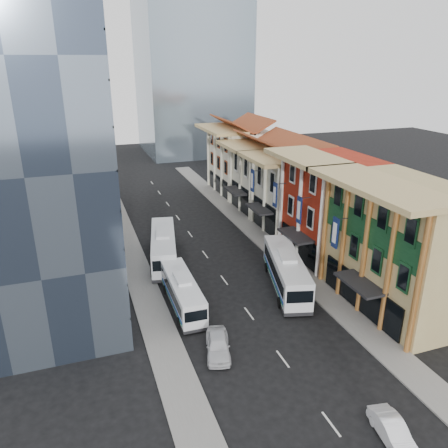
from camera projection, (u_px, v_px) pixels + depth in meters
name	position (u px, v px, depth m)	size (l,w,h in m)	color
ground	(289.00, 367.00, 33.69)	(200.00, 200.00, 0.00)	black
sidewalk_right	(269.00, 245.00, 55.72)	(3.00, 90.00, 0.15)	slate
sidewalk_left	(135.00, 264.00, 50.45)	(3.00, 90.00, 0.15)	slate
shophouse_tan	(403.00, 247.00, 40.33)	(8.00, 14.00, 12.00)	tan
shophouse_red	(331.00, 208.00, 50.92)	(8.00, 10.00, 12.00)	#9E2311
shophouse_cream_near	(293.00, 194.00, 59.66)	(8.00, 9.00, 10.00)	white
shophouse_cream_mid	(265.00, 178.00, 67.60)	(8.00, 9.00, 10.00)	white
shophouse_cream_far	(241.00, 161.00, 76.69)	(8.00, 12.00, 11.00)	white
office_tower	(35.00, 144.00, 39.89)	(12.00, 26.00, 30.00)	#3D4A60
office_block_far	(59.00, 171.00, 63.33)	(10.00, 18.00, 14.00)	gray
bus_left_near	(182.00, 292.00, 41.42)	(2.31, 9.88, 3.17)	white
bus_left_far	(163.00, 246.00, 50.71)	(2.76, 11.77, 3.77)	silver
bus_right	(286.00, 271.00, 44.82)	(2.81, 11.98, 3.84)	silver
sedan_left	(218.00, 345.00, 34.99)	(1.88, 4.66, 1.58)	silver
sedan_right	(393.00, 431.00, 26.98)	(1.44, 4.11, 1.36)	white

